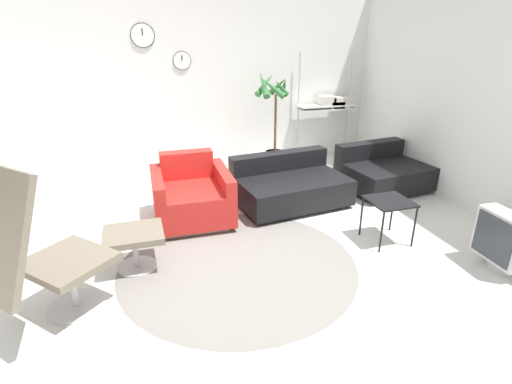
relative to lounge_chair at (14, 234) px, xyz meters
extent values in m
plane|color=silver|center=(1.60, 0.68, -0.81)|extent=(12.00, 12.00, 0.00)
cube|color=silver|center=(1.60, 3.48, 0.59)|extent=(12.00, 0.06, 2.80)
cylinder|color=black|center=(1.08, 3.44, 1.19)|extent=(0.33, 0.01, 0.33)
cylinder|color=white|center=(1.08, 3.43, 1.19)|extent=(0.31, 0.02, 0.31)
cube|color=black|center=(1.08, 3.42, 1.23)|extent=(0.01, 0.01, 0.09)
cylinder|color=black|center=(1.61, 3.44, 0.84)|extent=(0.26, 0.01, 0.26)
cylinder|color=white|center=(1.61, 3.43, 0.84)|extent=(0.24, 0.02, 0.24)
cube|color=black|center=(1.61, 3.42, 0.88)|extent=(0.01, 0.01, 0.07)
cube|color=silver|center=(4.67, 0.68, 0.59)|extent=(0.06, 12.00, 2.80)
cylinder|color=slate|center=(1.64, 0.44, -0.80)|extent=(2.23, 2.23, 0.01)
cylinder|color=#BCBCC1|center=(0.24, 0.22, -0.80)|extent=(0.62, 0.62, 0.02)
cylinder|color=#BCBCC1|center=(0.24, 0.22, -0.61)|extent=(0.06, 0.06, 0.36)
cube|color=#6B6051|center=(0.24, 0.22, -0.39)|extent=(0.80, 0.80, 0.06)
cylinder|color=#BCBCC1|center=(0.72, 0.67, -0.80)|extent=(0.36, 0.36, 0.02)
cylinder|color=#BCBCC1|center=(0.72, 0.67, -0.64)|extent=(0.05, 0.05, 0.30)
cube|color=#6B6051|center=(0.72, 0.67, -0.46)|extent=(0.53, 0.45, 0.06)
cube|color=silver|center=(1.38, 1.50, -0.78)|extent=(0.71, 0.74, 0.06)
cube|color=red|center=(1.38, 1.50, -0.57)|extent=(0.63, 0.90, 0.36)
cube|color=red|center=(1.38, 1.86, -0.23)|extent=(0.62, 0.19, 0.32)
cube|color=red|center=(1.74, 1.50, -0.48)|extent=(0.13, 0.89, 0.53)
cube|color=red|center=(1.01, 1.51, -0.48)|extent=(0.13, 0.89, 0.53)
cube|color=black|center=(2.63, 1.61, -0.78)|extent=(1.29, 0.90, 0.05)
cube|color=black|center=(2.63, 1.61, -0.60)|extent=(1.44, 1.05, 0.31)
cube|color=black|center=(2.59, 1.96, -0.33)|extent=(1.35, 0.36, 0.23)
cube|color=black|center=(4.05, 1.72, -0.78)|extent=(1.05, 0.87, 0.05)
cube|color=black|center=(4.05, 1.72, -0.60)|extent=(1.17, 1.01, 0.31)
cube|color=black|center=(4.01, 2.07, -0.33)|extent=(1.09, 0.33, 0.23)
cube|color=black|center=(3.23, 0.44, -0.36)|extent=(0.42, 0.42, 0.02)
cylinder|color=black|center=(3.04, 0.25, -0.59)|extent=(0.02, 0.02, 0.44)
cylinder|color=black|center=(3.42, 0.25, -0.59)|extent=(0.02, 0.02, 0.44)
cylinder|color=black|center=(3.04, 0.63, -0.59)|extent=(0.02, 0.02, 0.44)
cylinder|color=black|center=(3.42, 0.63, -0.59)|extent=(0.02, 0.02, 0.44)
cylinder|color=#B7B7B7|center=(4.00, -0.35, -0.75)|extent=(0.33, 0.33, 0.11)
cube|color=#282D33|center=(3.78, -0.34, -0.46)|extent=(0.03, 0.41, 0.40)
cylinder|color=silver|center=(2.87, 2.90, -0.65)|extent=(0.31, 0.31, 0.32)
cylinder|color=#382819|center=(2.87, 2.90, -0.50)|extent=(0.28, 0.28, 0.02)
cylinder|color=brown|center=(2.87, 2.90, -0.05)|extent=(0.04, 0.04, 0.87)
cone|color=#2D6B33|center=(2.99, 2.89, 0.49)|extent=(0.15, 0.31, 0.29)
cone|color=#2D6B33|center=(2.94, 3.00, 0.49)|extent=(0.30, 0.26, 0.29)
cone|color=#2D6B33|center=(2.76, 3.06, 0.51)|extent=(0.42, 0.34, 0.35)
cone|color=#2D6B33|center=(2.68, 2.91, 0.54)|extent=(0.12, 0.45, 0.39)
cone|color=#2D6B33|center=(2.76, 2.76, 0.51)|extent=(0.39, 0.33, 0.33)
cone|color=#2D6B33|center=(2.91, 2.81, 0.49)|extent=(0.30, 0.19, 0.28)
cylinder|color=#BCBCC1|center=(3.44, 3.36, 0.06)|extent=(0.03, 0.03, 1.74)
cylinder|color=#BCBCC1|center=(4.33, 3.36, 0.06)|extent=(0.03, 0.03, 1.74)
cube|color=white|center=(3.88, 3.24, 0.05)|extent=(0.95, 0.28, 0.02)
cube|color=white|center=(3.88, 3.24, 0.11)|extent=(0.95, 0.28, 0.02)
cube|color=beige|center=(4.10, 3.23, 0.15)|extent=(0.31, 0.24, 0.17)
cube|color=silver|center=(3.87, 3.23, 0.20)|extent=(0.23, 0.24, 0.14)
cube|color=#B7B2A8|center=(4.03, 3.23, 0.12)|extent=(0.23, 0.24, 0.11)
camera|label=1|loc=(0.84, -2.71, 1.26)|focal=28.00mm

